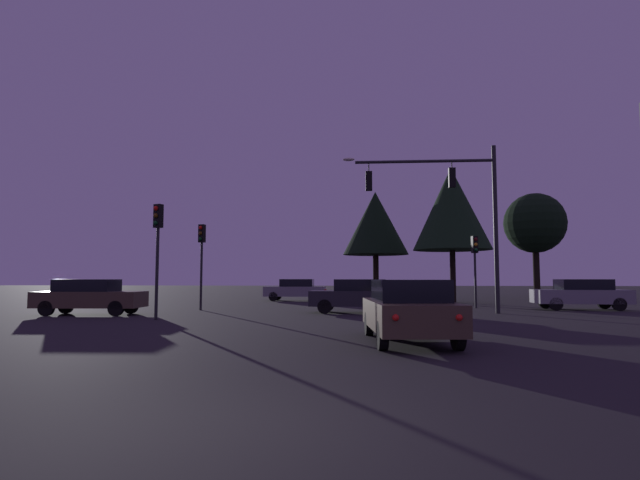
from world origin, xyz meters
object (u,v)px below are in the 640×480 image
Objects in this scene: traffic_light_corner_right at (157,238)px; tree_left_far at (535,224)px; car_far_lane at (295,289)px; car_nearside_lane at (408,309)px; tree_center_horizon at (375,223)px; traffic_light_median at (475,257)px; car_crossing_right at (90,296)px; tree_behind_sign at (452,209)px; car_crossing_left at (357,295)px; car_parked_lot at (581,294)px; traffic_light_corner_left at (201,249)px; traffic_signal_mast_arm at (452,199)px.

tree_left_far is at bearing 47.35° from traffic_light_corner_right.
traffic_light_corner_right reaches higher than car_far_lane.
tree_center_horizon is (-0.22, 25.46, 4.94)m from car_nearside_lane.
tree_left_far is 13.53m from tree_center_horizon.
car_nearside_lane is at bearing -108.03° from traffic_light_median.
car_crossing_right is 0.52× the size of tree_behind_sign.
car_crossing_left and car_parked_lot have the same top height.
car_crossing_left is 11.69m from car_crossing_right.
traffic_light_median is at bearing -118.58° from tree_left_far.
tree_left_far is at bearing 46.23° from tree_behind_sign.
tree_center_horizon reaches higher than car_nearside_lane.
traffic_light_corner_right is 21.63m from tree_center_horizon.
traffic_light_corner_right is at bearing -148.33° from car_crossing_left.
tree_center_horizon is (1.17, 15.01, 4.94)m from car_crossing_left.
traffic_light_median is 0.47× the size of tree_center_horizon.
tree_center_horizon is (-4.90, 4.56, -0.41)m from tree_behind_sign.
traffic_light_corner_left is 16.57m from tree_center_horizon.
traffic_light_median is 15.59m from car_nearside_lane.
traffic_signal_mast_arm is 12.92m from traffic_light_corner_right.
tree_left_far reaches higher than car_crossing_left.
traffic_light_median is 18.92m from car_crossing_right.
car_nearside_lane is 1.06× the size of car_far_lane.
tree_center_horizon is (12.64, 17.29, 4.94)m from car_crossing_right.
car_parked_lot is 0.53× the size of tree_left_far.
tree_center_horizon is at bearing 26.46° from car_far_lane.
tree_center_horizon is at bearing 114.99° from traffic_light_median.
traffic_light_corner_right is 0.95× the size of car_crossing_right.
traffic_light_corner_left is 19.10m from car_parked_lot.
tree_center_horizon reaches higher than traffic_light_corner_left.
traffic_signal_mast_arm is at bearing 1.72° from car_crossing_left.
car_crossing_left and car_far_lane have the same top height.
tree_left_far reaches higher than car_far_lane.
car_nearside_lane is 32.40m from tree_left_far.
tree_behind_sign is at bearing 59.81° from car_crossing_left.
traffic_signal_mast_arm reaches higher than car_far_lane.
traffic_signal_mast_arm reaches higher than traffic_light_corner_right.
car_parked_lot is (22.57, 5.54, 0.00)m from car_crossing_right.
car_crossing_right is at bearing -159.66° from traffic_light_median.
traffic_light_corner_left is at bearing -174.16° from car_parked_lot.
tree_center_horizon is (8.94, 13.68, 2.72)m from traffic_light_corner_left.
traffic_light_median is 7.08m from tree_behind_sign.
tree_behind_sign reaches higher than car_crossing_left.
car_far_lane is at bearing -153.54° from tree_center_horizon.
car_far_lane is at bearing 64.38° from car_crossing_right.
traffic_light_corner_left is 0.99× the size of car_crossing_left.
traffic_light_corner_left is 0.93× the size of car_crossing_right.
traffic_signal_mast_arm is at bearing -5.64° from traffic_light_corner_left.
traffic_light_corner_right is (0.26, -5.95, 0.09)m from traffic_light_corner_left.
car_far_lane is at bearing 143.58° from traffic_light_median.
car_nearside_lane is 15.24m from car_crossing_right.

